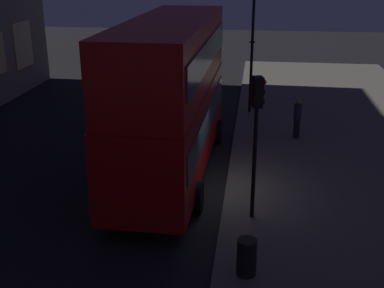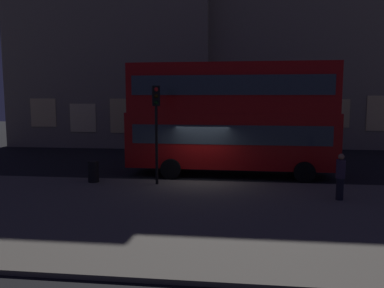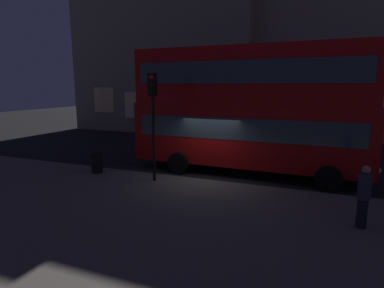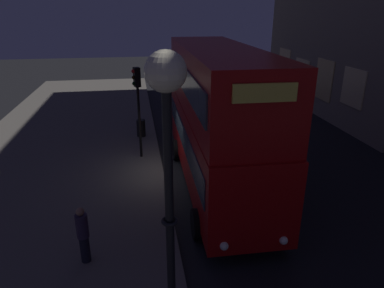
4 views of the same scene
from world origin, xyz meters
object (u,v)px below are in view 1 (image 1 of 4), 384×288
at_px(street_lamp, 253,14).
at_px(traffic_light_far_side, 138,51).
at_px(double_decker_bus, 171,92).
at_px(traffic_light_near_kerb, 257,119).
at_px(litter_bin, 247,257).
at_px(pedestrian, 297,118).

bearing_deg(street_lamp, traffic_light_far_side, 71.92).
height_order(double_decker_bus, traffic_light_near_kerb, double_decker_bus).
xyz_separation_m(traffic_light_near_kerb, litter_bin, (-2.88, 0.10, -2.55)).
height_order(traffic_light_far_side, pedestrian, traffic_light_far_side).
relative_size(pedestrian, litter_bin, 1.82).
bearing_deg(double_decker_bus, traffic_light_near_kerb, -135.52).
height_order(traffic_light_near_kerb, pedestrian, traffic_light_near_kerb).
height_order(traffic_light_near_kerb, traffic_light_far_side, traffic_light_near_kerb).
bearing_deg(double_decker_bus, litter_bin, -153.64).
bearing_deg(street_lamp, double_decker_bus, 161.31).
xyz_separation_m(double_decker_bus, litter_bin, (-5.98, -2.82, -2.43)).
distance_m(traffic_light_far_side, litter_bin, 16.98).
relative_size(double_decker_bus, pedestrian, 5.95).
height_order(traffic_light_far_side, litter_bin, traffic_light_far_side).
relative_size(street_lamp, litter_bin, 6.52).
bearing_deg(traffic_light_far_side, traffic_light_near_kerb, 41.37).
distance_m(traffic_light_near_kerb, street_lamp, 10.90).
relative_size(traffic_light_far_side, pedestrian, 2.18).
xyz_separation_m(traffic_light_far_side, litter_bin, (-15.63, -6.30, -2.10)).
height_order(pedestrian, litter_bin, pedestrian).
bearing_deg(litter_bin, double_decker_bus, 25.27).
distance_m(street_lamp, pedestrian, 5.64).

